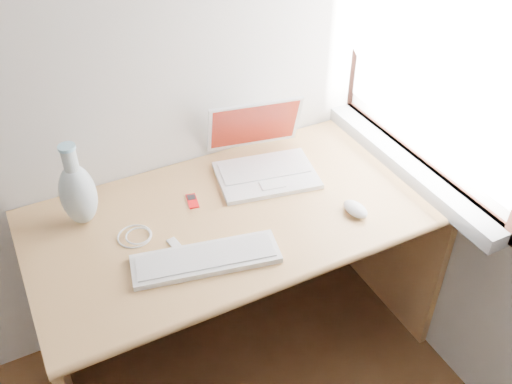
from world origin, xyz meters
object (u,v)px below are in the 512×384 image
desk (229,241)px  external_keyboard (206,259)px  vase (78,192)px  laptop (261,158)px

desk → external_keyboard: size_ratio=3.00×
desk → vase: 0.61m
laptop → external_keyboard: size_ratio=0.84×
desk → external_keyboard: 0.40m
desk → laptop: size_ratio=3.58×
laptop → external_keyboard: 0.52m
vase → external_keyboard: bearing=-51.2°
external_keyboard → vase: 0.48m
laptop → external_keyboard: laptop is taller
laptop → vase: size_ratio=1.32×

